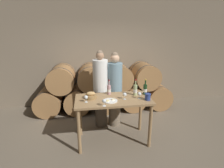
% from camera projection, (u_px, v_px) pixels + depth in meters
% --- Properties ---
extents(ground_plane, '(10.00, 10.00, 0.00)m').
position_uv_depth(ground_plane, '(113.00, 140.00, 3.66)').
color(ground_plane, '#726654').
extents(stone_wall_back, '(10.00, 0.12, 3.20)m').
position_uv_depth(stone_wall_back, '(102.00, 52.00, 5.18)').
color(stone_wall_back, '#7F705B').
rests_on(stone_wall_back, ground_plane).
extents(barrel_stack, '(3.79, 0.86, 1.33)m').
position_uv_depth(barrel_stack, '(105.00, 89.00, 4.94)').
color(barrel_stack, '#9E7042').
rests_on(barrel_stack, ground_plane).
extents(tasting_table, '(1.46, 0.74, 0.94)m').
position_uv_depth(tasting_table, '(113.00, 105.00, 3.43)').
color(tasting_table, '#99754C').
rests_on(tasting_table, ground_plane).
extents(person_left, '(0.33, 0.33, 1.80)m').
position_uv_depth(person_left, '(101.00, 89.00, 3.98)').
color(person_left, '#4C4238').
rests_on(person_left, ground_plane).
extents(person_right, '(0.34, 0.34, 1.75)m').
position_uv_depth(person_right, '(115.00, 89.00, 4.03)').
color(person_right, '#756651').
rests_on(person_right, ground_plane).
extents(wine_bottle_red, '(0.08, 0.08, 0.33)m').
position_uv_depth(wine_bottle_red, '(145.00, 89.00, 3.57)').
color(wine_bottle_red, '#193819').
rests_on(wine_bottle_red, tasting_table).
extents(wine_bottle_white, '(0.08, 0.08, 0.33)m').
position_uv_depth(wine_bottle_white, '(135.00, 90.00, 3.53)').
color(wine_bottle_white, '#ADBC7F').
rests_on(wine_bottle_white, tasting_table).
extents(wine_bottle_rose, '(0.08, 0.08, 0.31)m').
position_uv_depth(wine_bottle_rose, '(109.00, 90.00, 3.59)').
color(wine_bottle_rose, '#BC8E93').
rests_on(wine_bottle_rose, tasting_table).
extents(blue_crock, '(0.12, 0.12, 0.13)m').
position_uv_depth(blue_crock, '(148.00, 97.00, 3.30)').
color(blue_crock, navy).
rests_on(blue_crock, tasting_table).
extents(bread_basket, '(0.23, 0.23, 0.14)m').
position_uv_depth(bread_basket, '(91.00, 96.00, 3.38)').
color(bread_basket, olive).
rests_on(bread_basket, tasting_table).
extents(cheese_plate, '(0.27, 0.27, 0.04)m').
position_uv_depth(cheese_plate, '(110.00, 101.00, 3.26)').
color(cheese_plate, white).
rests_on(cheese_plate, tasting_table).
extents(wine_glass_far_left, '(0.07, 0.07, 0.13)m').
position_uv_depth(wine_glass_far_left, '(86.00, 98.00, 3.19)').
color(wine_glass_far_left, white).
rests_on(wine_glass_far_left, tasting_table).
extents(wine_glass_left, '(0.07, 0.07, 0.13)m').
position_uv_depth(wine_glass_left, '(104.00, 101.00, 3.02)').
color(wine_glass_left, white).
rests_on(wine_glass_left, tasting_table).
extents(wine_glass_center, '(0.07, 0.07, 0.13)m').
position_uv_depth(wine_glass_center, '(125.00, 95.00, 3.32)').
color(wine_glass_center, white).
rests_on(wine_glass_center, tasting_table).
extents(wine_glass_right, '(0.07, 0.07, 0.13)m').
position_uv_depth(wine_glass_right, '(139.00, 94.00, 3.36)').
color(wine_glass_right, white).
rests_on(wine_glass_right, tasting_table).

